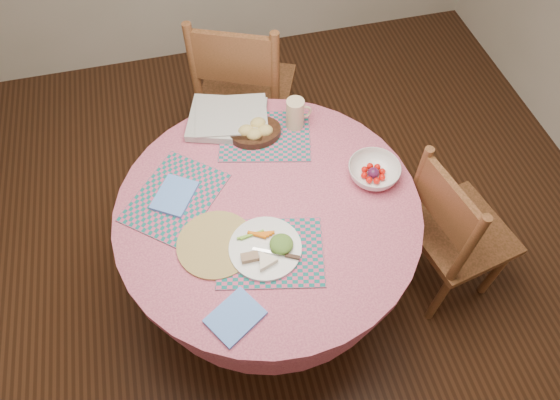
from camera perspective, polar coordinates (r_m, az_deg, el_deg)
The scene contains 15 objects.
ground at distance 2.66m, azimuth -1.06°, elevation -9.91°, with size 4.00×4.00×0.00m, color #331C0F.
dining_table at distance 2.17m, azimuth -1.29°, elevation -3.67°, with size 1.24×1.24×0.75m.
chair_right at distance 2.38m, azimuth 19.13°, elevation -3.37°, with size 0.48×0.50×0.93m.
chair_back at distance 2.75m, azimuth -4.17°, elevation 12.33°, with size 0.63×0.62×1.05m.
placemat_front at distance 1.89m, azimuth -1.13°, elevation -6.00°, with size 0.40×0.30×0.01m, color #126764.
placemat_left at distance 2.07m, azimuth -11.87°, elevation 0.31°, with size 0.40×0.30×0.01m, color #126764.
placemat_back at distance 2.24m, azimuth -1.73°, elevation 7.33°, with size 0.40×0.30×0.01m, color #126764.
wicker_trivet at distance 1.92m, azimuth -7.32°, elevation -5.04°, with size 0.30×0.30×0.01m, color olive.
napkin_near at distance 1.78m, azimuth -5.14°, elevation -13.17°, with size 0.18×0.14×0.01m, color #6095F8.
napkin_far at distance 2.06m, azimuth -11.95°, elevation 0.51°, with size 0.18×0.14×0.01m, color #6095F8.
dinner_plate at distance 1.88m, azimuth -1.46°, elevation -5.49°, with size 0.28×0.28×0.05m.
bread_bowl at distance 2.22m, azimuth -2.83°, elevation 7.88°, with size 0.23×0.23×0.08m.
latte_mug at distance 2.23m, azimuth 1.79°, elevation 9.85°, with size 0.12×0.08×0.15m.
fruit_bowl at distance 2.10m, azimuth 10.65°, elevation 3.18°, with size 0.27×0.27×0.07m.
newspaper_stack at distance 2.29m, azimuth -5.97°, elevation 9.25°, with size 0.41×0.36×0.04m.
Camera 1 is at (-0.23, -1.10, 2.41)m, focal length 32.00 mm.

